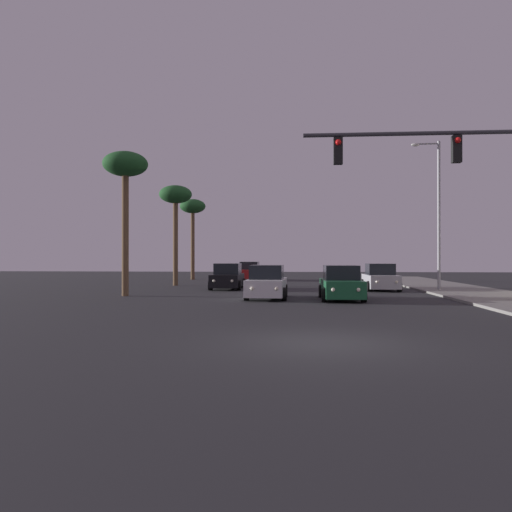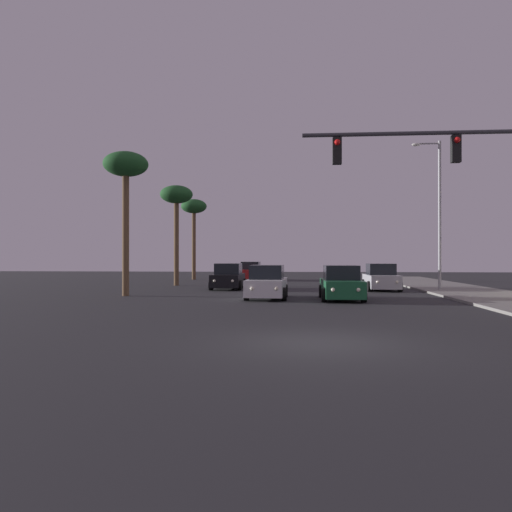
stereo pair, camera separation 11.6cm
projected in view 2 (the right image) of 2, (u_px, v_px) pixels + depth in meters
The scene contains 11 objects.
ground_plane at pixel (319, 343), 12.03m from camera, with size 120.00×120.00×0.00m, color #28282B.
car_silver at pixel (381, 278), 31.33m from camera, with size 2.04×4.31×1.68m.
car_red at pixel (251, 272), 45.48m from camera, with size 2.04×4.33×1.68m.
car_green at pixel (341, 284), 24.28m from camera, with size 2.04×4.33×1.68m.
car_black at pixel (228, 277), 32.62m from camera, with size 2.04×4.31×1.68m.
car_white at pixel (267, 283), 25.10m from camera, with size 2.04×4.34×1.68m.
traffic_light_mast at pixel (470, 176), 16.51m from camera, with size 7.92×0.36×6.50m.
street_lamp at pixel (437, 207), 30.11m from camera, with size 1.74×0.24×9.00m.
palm_tree_near at pixel (126, 171), 26.78m from camera, with size 2.40×2.40×7.75m.
palm_tree_far at pixel (194, 210), 46.75m from camera, with size 2.40×2.40×7.54m.
palm_tree_mid at pixel (176, 199), 36.72m from camera, with size 2.40×2.40×7.38m.
Camera 2 is at (-0.54, -12.12, 2.06)m, focal length 35.00 mm.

